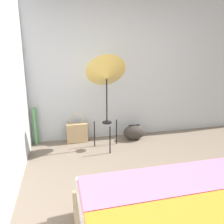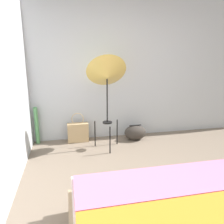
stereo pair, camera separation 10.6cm
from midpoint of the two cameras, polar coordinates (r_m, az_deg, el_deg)
The scene contains 7 objects.
ground_plane at distance 2.60m, azimuth 14.39°, elevation -23.22°, with size 14.00×14.00×0.00m, color #756656.
wall_back at distance 4.15m, azimuth 1.96°, elevation 10.98°, with size 8.00×0.05×2.60m.
wall_side_left at distance 2.89m, azimuth -24.48°, elevation 7.93°, with size 0.05×8.00×2.60m.
photo_umbrella at distance 3.55m, azimuth -0.44°, elevation 9.61°, with size 0.66×0.54×1.58m.
tote_bag at distance 4.09m, azimuth -8.10°, elevation -5.23°, with size 0.38×0.13×0.55m.
duffel_bag at distance 4.19m, azimuth 6.79°, elevation -5.33°, with size 0.41×0.28×0.29m.
paper_roll at distance 4.14m, azimuth -18.37°, elevation -3.39°, with size 0.07×0.07×0.68m.
Camera 2 is at (-0.93, -1.82, 1.59)m, focal length 35.00 mm.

